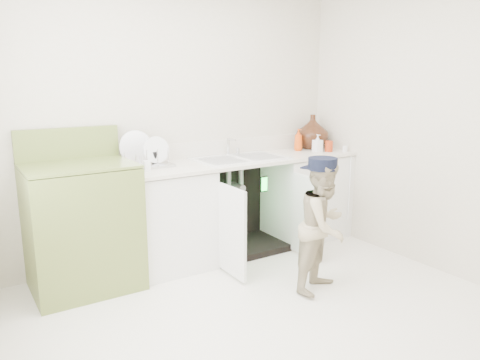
% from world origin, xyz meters
% --- Properties ---
extents(ground, '(3.50, 3.50, 0.00)m').
position_xyz_m(ground, '(0.00, 0.00, 0.00)').
color(ground, silver).
rests_on(ground, ground).
extents(room_shell, '(6.00, 5.50, 1.26)m').
position_xyz_m(room_shell, '(0.00, 0.00, 1.25)').
color(room_shell, beige).
rests_on(room_shell, ground).
extents(counter_run, '(2.44, 1.02, 1.26)m').
position_xyz_m(counter_run, '(0.59, 1.21, 0.48)').
color(counter_run, silver).
rests_on(counter_run, ground).
extents(avocado_stove, '(0.81, 0.65, 1.25)m').
position_xyz_m(avocado_stove, '(-0.93, 1.18, 0.52)').
color(avocado_stove, olive).
rests_on(avocado_stove, ground).
extents(repair_worker, '(0.62, 1.01, 1.06)m').
position_xyz_m(repair_worker, '(0.64, 0.13, 0.53)').
color(repair_worker, tan).
rests_on(repair_worker, ground).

